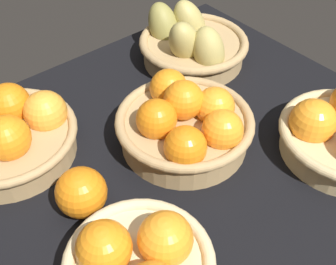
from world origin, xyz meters
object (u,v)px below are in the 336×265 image
object	(u,v)px
basket_near_right	(4,133)
loose_orange_front_gap	(81,192)
basket_center	(186,123)
basket_far_right	(140,265)
basket_near_left_pears	(191,44)

from	to	relation	value
basket_near_right	loose_orange_front_gap	world-z (taller)	basket_near_right
basket_center	basket_far_right	size ratio (longest dim) A/B	1.21
basket_far_right	loose_orange_front_gap	world-z (taller)	basket_far_right
basket_center	basket_far_right	distance (cm)	27.97
basket_near_left_pears	basket_center	distance (cm)	26.74
basket_near_right	basket_far_right	bearing A→B (deg)	94.76
loose_orange_front_gap	basket_near_left_pears	bearing A→B (deg)	-153.78
basket_near_left_pears	loose_orange_front_gap	xyz separation A→B (cm)	(40.64, 20.02, -0.34)
basket_near_left_pears	basket_far_right	xyz separation A→B (cm)	(41.22, 35.64, -0.02)
basket_near_right	basket_center	xyz separation A→B (cm)	(-25.56, 18.71, 0.45)
basket_center	basket_near_right	bearing A→B (deg)	-36.20
basket_near_left_pears	basket_far_right	distance (cm)	54.49
basket_near_left_pears	basket_center	size ratio (longest dim) A/B	1.01
basket_center	loose_orange_front_gap	world-z (taller)	basket_center
basket_near_right	loose_orange_front_gap	xyz separation A→B (cm)	(-3.50, 19.51, -0.37)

